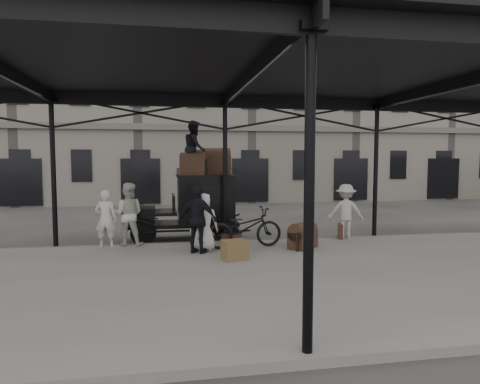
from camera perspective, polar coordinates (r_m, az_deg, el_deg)
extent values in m
plane|color=#383533|center=(11.54, -0.56, -9.10)|extent=(120.00, 120.00, 0.00)
cube|color=slate|center=(9.62, 1.43, -11.43)|extent=(28.00, 8.00, 0.15)
cylinder|color=black|center=(13.20, -1.99, 2.06)|extent=(0.14, 0.14, 4.30)
cylinder|color=black|center=(5.60, 9.19, -1.38)|extent=(0.14, 0.14, 4.30)
cube|color=black|center=(13.31, -2.02, 12.13)|extent=(22.00, 0.10, 0.45)
cube|color=black|center=(5.84, 9.51, 21.99)|extent=(22.00, 0.10, 0.45)
cube|color=black|center=(9.73, 1.12, 15.97)|extent=(22.50, 9.00, 0.08)
cube|color=silver|center=(9.75, 1.12, 16.37)|extent=(18.00, 7.00, 0.04)
cube|color=slate|center=(29.43, -6.48, 12.87)|extent=(64.00, 8.00, 14.00)
cylinder|color=black|center=(13.64, -12.76, -5.37)|extent=(0.80, 0.10, 0.80)
cylinder|color=black|center=(15.06, -12.50, -4.44)|extent=(0.80, 0.10, 0.80)
cylinder|color=black|center=(13.75, -1.83, -5.18)|extent=(0.80, 0.10, 0.80)
cylinder|color=black|center=(15.16, -2.61, -4.27)|extent=(0.80, 0.10, 0.80)
cube|color=black|center=(14.32, -7.62, -4.22)|extent=(3.60, 1.25, 0.12)
cube|color=black|center=(14.28, -13.05, -3.10)|extent=(0.90, 1.00, 0.55)
cube|color=black|center=(14.32, -14.94, -3.12)|extent=(0.06, 0.70, 0.55)
cube|color=black|center=(14.25, -9.84, -2.67)|extent=(0.70, 1.30, 0.10)
cube|color=black|center=(14.27, -4.64, -0.99)|extent=(1.80, 1.45, 1.55)
cube|color=black|center=(13.53, -4.35, -0.44)|extent=(1.40, 0.02, 0.60)
cube|color=black|center=(14.21, -4.66, 2.22)|extent=(1.90, 1.55, 0.06)
imported|color=beige|center=(12.87, -17.46, -3.42)|extent=(0.65, 0.46, 1.67)
imported|color=beige|center=(13.01, -14.72, -2.87)|extent=(0.98, 0.81, 1.85)
imported|color=beige|center=(11.91, -4.82, -4.01)|extent=(0.81, 0.56, 1.61)
imported|color=black|center=(11.59, -5.61, -3.67)|extent=(1.16, 0.95, 1.84)
imported|color=#BCB6AC|center=(14.18, 13.91, -2.48)|extent=(1.26, 0.94, 1.74)
imported|color=black|center=(12.31, 0.61, -4.76)|extent=(2.29, 1.03, 1.16)
imported|color=black|center=(14.08, -6.07, 5.89)|extent=(0.75, 0.92, 1.76)
cube|color=brown|center=(10.92, -0.72, -7.73)|extent=(0.70, 0.60, 0.50)
cube|color=#3F271D|center=(14.21, 13.23, -5.09)|extent=(0.36, 0.61, 0.45)
cube|color=#3F271D|center=(12.38, -1.17, -6.51)|extent=(0.62, 0.24, 0.40)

